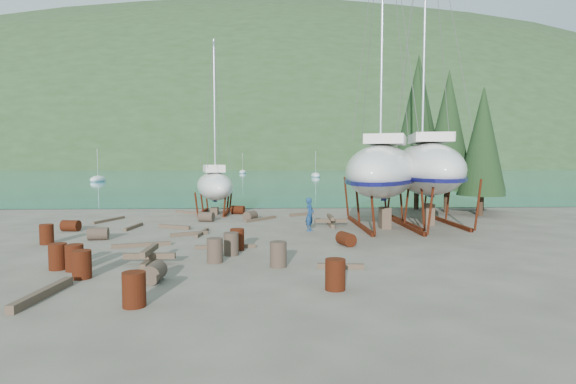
{
  "coord_description": "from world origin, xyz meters",
  "views": [
    {
      "loc": [
        0.06,
        -19.19,
        3.66
      ],
      "look_at": [
        0.92,
        3.0,
        2.1
      ],
      "focal_mm": 28.0,
      "sensor_mm": 36.0,
      "label": 1
    }
  ],
  "objects_px": {
    "large_sailboat_far": "(425,168)",
    "worker": "(310,214)",
    "large_sailboat_near": "(383,171)",
    "small_sailboat_shore": "(215,185)"
  },
  "relations": [
    {
      "from": "large_sailboat_far",
      "to": "worker",
      "type": "bearing_deg",
      "value": -149.08
    },
    {
      "from": "large_sailboat_near",
      "to": "small_sailboat_shore",
      "type": "distance_m",
      "value": 12.03
    },
    {
      "from": "small_sailboat_shore",
      "to": "worker",
      "type": "distance_m",
      "value": 9.9
    },
    {
      "from": "large_sailboat_far",
      "to": "small_sailboat_shore",
      "type": "height_order",
      "value": "large_sailboat_far"
    },
    {
      "from": "large_sailboat_near",
      "to": "worker",
      "type": "distance_m",
      "value": 4.9
    },
    {
      "from": "large_sailboat_near",
      "to": "small_sailboat_shore",
      "type": "xyz_separation_m",
      "value": [
        -10.03,
        6.54,
        -1.15
      ]
    },
    {
      "from": "large_sailboat_near",
      "to": "worker",
      "type": "bearing_deg",
      "value": -143.01
    },
    {
      "from": "large_sailboat_far",
      "to": "worker",
      "type": "distance_m",
      "value": 7.77
    },
    {
      "from": "large_sailboat_near",
      "to": "small_sailboat_shore",
      "type": "relative_size",
      "value": 1.62
    },
    {
      "from": "worker",
      "to": "large_sailboat_far",
      "type": "bearing_deg",
      "value": -46.12
    }
  ]
}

